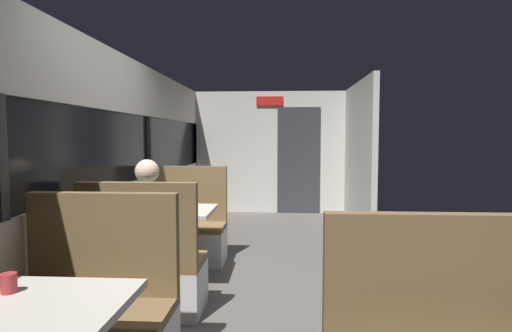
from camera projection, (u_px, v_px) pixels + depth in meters
ground_plane at (257, 295)px, 3.84m from camera, size 3.30×9.20×0.02m
carriage_window_panel_left at (100, 174)px, 3.85m from camera, size 0.09×8.48×2.30m
carriage_end_bulkhead at (273, 153)px, 7.94m from camera, size 2.90×0.11×2.30m
carriage_aisle_panel_right at (358, 155)px, 6.66m from camera, size 0.08×2.40×2.30m
dining_table_near_window at (17, 328)px, 1.77m from camera, size 0.90×0.70×0.74m
bench_near_window_facing_entry at (93, 325)px, 2.49m from camera, size 0.95×0.50×1.10m
dining_table_mid_window at (167, 219)px, 4.10m from camera, size 0.90×0.70×0.74m
bench_mid_window_facing_end at (145, 273)px, 3.42m from camera, size 0.95×0.50×1.10m
bench_mid_window_facing_entry at (184, 234)px, 4.82m from camera, size 0.95×0.50×1.10m
seated_passenger at (147, 246)px, 3.48m from camera, size 0.47×0.55×1.26m
coffee_cup_secondary at (9, 283)px, 1.89m from camera, size 0.07×0.07×0.09m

